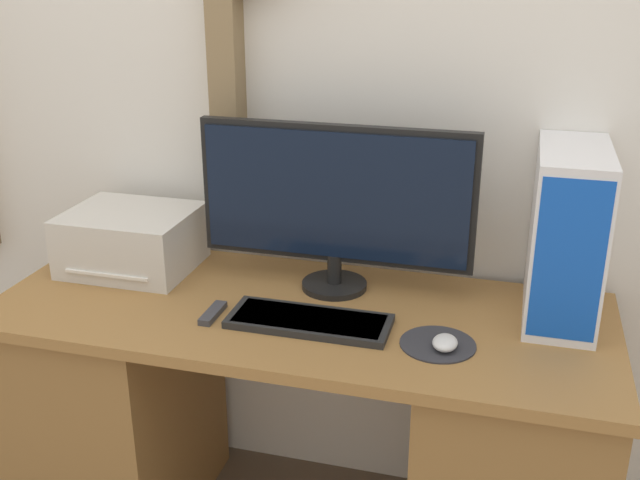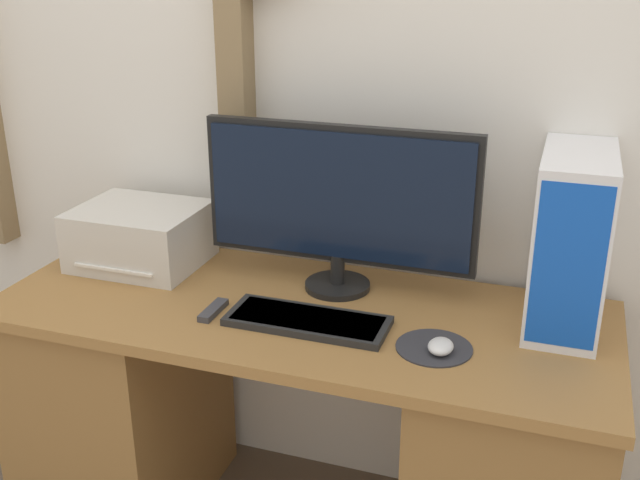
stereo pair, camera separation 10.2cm
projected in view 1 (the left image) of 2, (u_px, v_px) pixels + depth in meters
The scene contains 9 objects.
wall_back at pixel (332, 38), 1.99m from camera, with size 6.40×0.13×2.76m.
desk at pixel (300, 426), 2.02m from camera, with size 1.57×0.61×0.74m.
monitor at pixel (335, 200), 1.92m from camera, with size 0.72×0.17×0.44m.
keyboard at pixel (309, 321), 1.81m from camera, with size 0.39×0.15×0.02m.
mousepad at pixel (438, 344), 1.72m from camera, with size 0.18×0.18×0.00m.
mouse at pixel (445, 343), 1.69m from camera, with size 0.06×0.07×0.03m.
computer_tower at pixel (566, 234), 1.80m from camera, with size 0.17×0.37×0.42m.
printer at pixel (131, 240), 2.11m from camera, with size 0.35×0.30×0.17m.
remote_control at pixel (213, 313), 1.85m from camera, with size 0.03×0.12×0.02m.
Camera 1 is at (0.50, -1.32, 1.58)m, focal length 42.00 mm.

